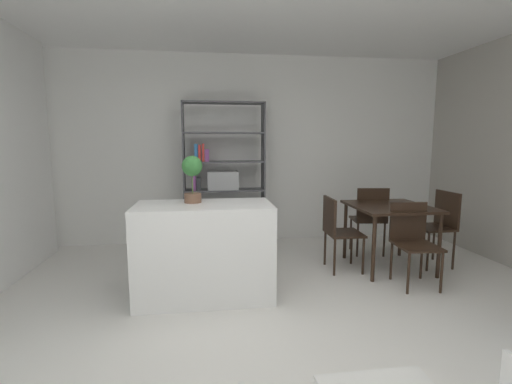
# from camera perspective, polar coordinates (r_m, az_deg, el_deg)

# --- Properties ---
(ground_plane) EXTENTS (9.03, 9.03, 0.00)m
(ground_plane) POSITION_cam_1_polar(r_m,az_deg,el_deg) (3.11, 1.79, -21.66)
(ground_plane) COLOR silver
(back_partition) EXTENTS (6.57, 0.06, 2.83)m
(back_partition) POSITION_cam_1_polar(r_m,az_deg,el_deg) (5.58, -3.14, 6.65)
(back_partition) COLOR white
(back_partition) RESTS_ON ground_plane
(kitchen_island) EXTENTS (1.32, 0.67, 0.94)m
(kitchen_island) POSITION_cam_1_polar(r_m,az_deg,el_deg) (3.64, -8.11, -9.18)
(kitchen_island) COLOR white
(kitchen_island) RESTS_ON ground_plane
(potted_plant_on_island) EXTENTS (0.20, 0.20, 0.46)m
(potted_plant_on_island) POSITION_cam_1_polar(r_m,az_deg,el_deg) (3.61, -10.01, 2.85)
(potted_plant_on_island) COLOR brown
(potted_plant_on_island) RESTS_ON kitchen_island
(open_bookshelf) EXTENTS (1.16, 0.32, 2.09)m
(open_bookshelf) POSITION_cam_1_polar(r_m,az_deg,el_deg) (5.25, -5.54, 2.58)
(open_bookshelf) COLOR #4C4C51
(open_bookshelf) RESTS_ON ground_plane
(dining_table) EXTENTS (0.90, 0.94, 0.77)m
(dining_table) POSITION_cam_1_polar(r_m,az_deg,el_deg) (4.67, 20.34, -3.04)
(dining_table) COLOR black
(dining_table) RESTS_ON ground_plane
(dining_chair_far) EXTENTS (0.47, 0.45, 0.93)m
(dining_chair_far) POSITION_cam_1_polar(r_m,az_deg,el_deg) (5.13, 17.53, -3.43)
(dining_chair_far) COLOR black
(dining_chair_far) RESTS_ON ground_plane
(dining_chair_window_side) EXTENTS (0.42, 0.45, 0.93)m
(dining_chair_window_side) POSITION_cam_1_polar(r_m,az_deg,el_deg) (5.04, 26.93, -4.07)
(dining_chair_window_side) COLOR black
(dining_chair_window_side) RESTS_ON ground_plane
(dining_chair_near) EXTENTS (0.44, 0.48, 0.88)m
(dining_chair_near) POSITION_cam_1_polar(r_m,az_deg,el_deg) (4.29, 23.42, -6.45)
(dining_chair_near) COLOR black
(dining_chair_near) RESTS_ON ground_plane
(dining_chair_island_side) EXTENTS (0.42, 0.45, 0.88)m
(dining_chair_island_side) POSITION_cam_1_polar(r_m,az_deg,el_deg) (4.44, 12.63, -5.37)
(dining_chair_island_side) COLOR black
(dining_chair_island_side) RESTS_ON ground_plane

